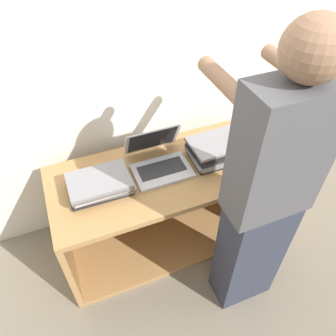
% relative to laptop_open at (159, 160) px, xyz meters
% --- Properties ---
extents(ground_plane, '(12.00, 12.00, 0.00)m').
position_rel_laptop_open_xyz_m(ground_plane, '(0.00, -0.37, -0.71)').
color(ground_plane, '#756B5B').
extents(wall_back, '(8.00, 0.05, 2.40)m').
position_rel_laptop_open_xyz_m(wall_back, '(0.00, 0.36, 0.49)').
color(wall_back, silver).
rests_on(wall_back, ground_plane).
extents(cart, '(1.37, 0.63, 0.67)m').
position_rel_laptop_open_xyz_m(cart, '(0.00, 0.01, -0.38)').
color(cart, '#A87A47').
rests_on(cart, ground_plane).
extents(laptop_open, '(0.34, 0.34, 0.23)m').
position_rel_laptop_open_xyz_m(laptop_open, '(0.00, 0.00, 0.00)').
color(laptop_open, '#B7B7BC').
rests_on(laptop_open, cart).
extents(laptop_stack_left, '(0.36, 0.26, 0.09)m').
position_rel_laptop_open_xyz_m(laptop_stack_left, '(-0.38, -0.06, -0.00)').
color(laptop_stack_left, '#232326').
rests_on(laptop_stack_left, cart).
extents(laptop_stack_right, '(0.37, 0.25, 0.13)m').
position_rel_laptop_open_xyz_m(laptop_stack_right, '(0.37, -0.06, 0.02)').
color(laptop_stack_right, '#232326').
rests_on(laptop_stack_right, cart).
extents(person, '(0.40, 0.53, 1.73)m').
position_rel_laptop_open_xyz_m(person, '(0.32, -0.60, 0.16)').
color(person, '#2D3342').
rests_on(person, ground_plane).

